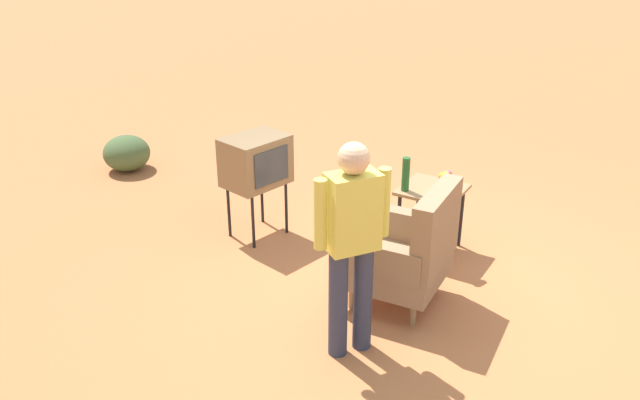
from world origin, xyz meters
TOP-DOWN VIEW (x-y plane):
  - ground_plane at (0.00, 0.00)m, footprint 60.00×60.00m
  - armchair at (0.24, -0.07)m, footprint 0.83×0.83m
  - side_table at (-0.73, -0.27)m, footprint 0.56×0.56m
  - tv_on_stand at (-0.14, -1.85)m, footprint 0.68×0.56m
  - person_standing at (1.03, -0.16)m, footprint 0.48×0.39m
  - soda_can_blue at (-0.80, -0.11)m, footprint 0.07×0.07m
  - bottle_wine_green at (-0.55, -0.47)m, footprint 0.07×0.07m
  - flower_vase at (-0.55, -0.09)m, footprint 0.15×0.09m
  - shrub_mid at (-0.71, -4.28)m, footprint 0.57×0.57m

SIDE VIEW (x-z plane):
  - ground_plane at x=0.00m, z-range 0.00..0.00m
  - shrub_mid at x=-0.71m, z-range 0.00..0.44m
  - armchair at x=0.24m, z-range -0.03..1.03m
  - side_table at x=-0.73m, z-range 0.23..0.87m
  - soda_can_blue at x=-0.80m, z-range 0.64..0.76m
  - tv_on_stand at x=-0.14m, z-range 0.27..1.30m
  - flower_vase at x=-0.55m, z-range 0.66..0.92m
  - bottle_wine_green at x=-0.55m, z-range 0.64..0.96m
  - person_standing at x=1.03m, z-range 0.12..1.76m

